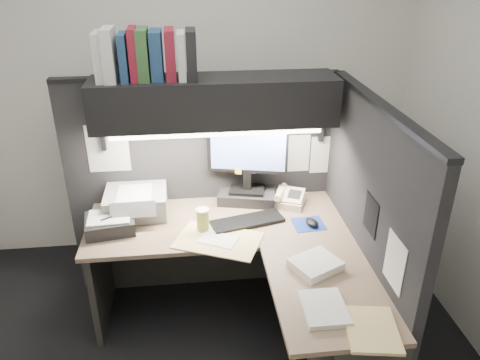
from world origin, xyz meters
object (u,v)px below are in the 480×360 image
(monitor, at_px, (247,171))
(telephone, at_px, (289,198))
(overhead_shelf, at_px, (215,101))
(notebook_stack, at_px, (110,224))
(desk, at_px, (278,308))
(keyboard, at_px, (247,221))
(printer, at_px, (136,202))
(coffee_cup, at_px, (203,221))

(monitor, relative_size, telephone, 2.72)
(overhead_shelf, relative_size, notebook_stack, 5.10)
(desk, bearing_deg, overhead_shelf, 111.79)
(overhead_shelf, bearing_deg, keyboard, -52.56)
(monitor, xyz_separation_m, printer, (-0.78, -0.08, -0.16))
(keyboard, distance_m, coffee_cup, 0.31)
(desk, bearing_deg, printer, 139.25)
(coffee_cup, bearing_deg, overhead_shelf, 69.40)
(overhead_shelf, height_order, telephone, overhead_shelf)
(monitor, distance_m, telephone, 0.36)
(keyboard, xyz_separation_m, telephone, (0.33, 0.22, 0.03))
(overhead_shelf, bearing_deg, printer, -178.43)
(keyboard, xyz_separation_m, notebook_stack, (-0.89, 0.01, 0.03))
(telephone, bearing_deg, printer, -155.53)
(telephone, bearing_deg, keyboard, -121.44)
(keyboard, xyz_separation_m, coffee_cup, (-0.30, -0.06, 0.06))
(telephone, height_order, printer, printer)
(overhead_shelf, distance_m, telephone, 0.89)
(printer, height_order, notebook_stack, printer)
(overhead_shelf, xyz_separation_m, monitor, (0.22, 0.07, -0.53))
(telephone, bearing_deg, coffee_cup, -130.89)
(keyboard, height_order, printer, printer)
(monitor, height_order, printer, monitor)
(desk, distance_m, telephone, 0.84)
(coffee_cup, distance_m, printer, 0.53)
(notebook_stack, bearing_deg, monitor, 17.41)
(keyboard, xyz_separation_m, printer, (-0.74, 0.22, 0.07))
(telephone, xyz_separation_m, coffee_cup, (-0.63, -0.29, 0.03))
(keyboard, bearing_deg, desk, -91.13)
(desk, relative_size, overhead_shelf, 1.10)
(overhead_shelf, height_order, coffee_cup, overhead_shelf)
(overhead_shelf, bearing_deg, coffee_cup, -110.60)
(overhead_shelf, bearing_deg, desk, -68.21)
(monitor, relative_size, keyboard, 1.24)
(telephone, bearing_deg, desk, -81.63)
(monitor, bearing_deg, coffee_cup, -119.09)
(coffee_cup, distance_m, notebook_stack, 0.60)
(coffee_cup, relative_size, notebook_stack, 0.49)
(desk, height_order, monitor, monitor)
(monitor, xyz_separation_m, telephone, (0.29, -0.08, -0.19))
(printer, bearing_deg, notebook_stack, -127.36)
(overhead_shelf, relative_size, keyboard, 3.20)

